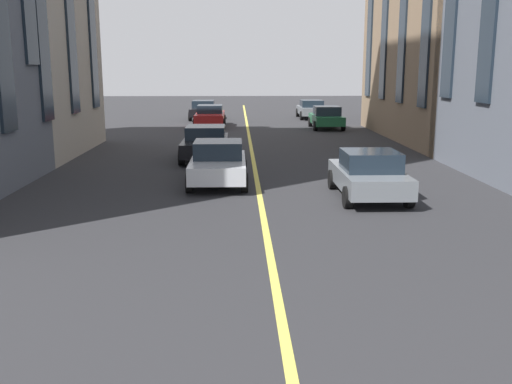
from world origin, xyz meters
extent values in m
cube|color=#D8C64C|center=(20.00, 0.00, 0.00)|extent=(80.00, 0.16, 0.01)
cube|color=black|center=(43.77, 3.14, 0.59)|extent=(4.40, 1.80, 0.55)
cube|color=#19232D|center=(43.99, 3.14, 1.12)|extent=(1.85, 1.58, 0.50)
cylinder|color=black|center=(42.32, 2.28, 0.32)|extent=(0.64, 0.22, 0.64)
cylinder|color=black|center=(42.32, 4.01, 0.32)|extent=(0.64, 0.22, 0.64)
cylinder|color=black|center=(45.22, 2.28, 0.32)|extent=(0.64, 0.22, 0.64)
cylinder|color=black|center=(45.22, 4.01, 0.32)|extent=(0.64, 0.22, 0.64)
cube|color=#1E6038|center=(36.83, -4.90, 0.57)|extent=(3.90, 1.75, 0.55)
cube|color=#19232D|center=(36.63, -4.90, 1.12)|extent=(1.64, 1.54, 0.55)
cylinder|color=black|center=(38.12, -4.06, 0.30)|extent=(0.60, 0.21, 0.60)
cylinder|color=black|center=(38.12, -5.74, 0.30)|extent=(0.60, 0.21, 0.60)
cylinder|color=black|center=(35.54, -4.06, 0.30)|extent=(0.60, 0.21, 0.60)
cylinder|color=black|center=(35.54, -5.74, 0.30)|extent=(0.60, 0.21, 0.60)
cube|color=#B21E1E|center=(38.34, 2.41, 0.59)|extent=(4.40, 1.80, 0.55)
cube|color=#19232D|center=(38.56, 2.41, 1.12)|extent=(1.85, 1.58, 0.50)
cylinder|color=black|center=(36.89, 1.54, 0.32)|extent=(0.64, 0.22, 0.64)
cylinder|color=black|center=(36.89, 3.27, 0.32)|extent=(0.64, 0.22, 0.64)
cylinder|color=black|center=(39.80, 1.54, 0.32)|extent=(0.64, 0.22, 0.64)
cylinder|color=black|center=(39.80, 3.27, 0.32)|extent=(0.64, 0.22, 0.64)
cube|color=slate|center=(44.41, -4.90, 0.59)|extent=(4.40, 1.80, 0.55)
cube|color=#19232D|center=(44.19, -4.90, 1.12)|extent=(1.85, 1.58, 0.50)
cylinder|color=black|center=(45.87, -4.04, 0.32)|extent=(0.64, 0.22, 0.64)
cylinder|color=black|center=(45.87, -5.76, 0.32)|extent=(0.64, 0.22, 0.64)
cylinder|color=black|center=(42.96, -4.04, 0.32)|extent=(0.64, 0.22, 0.64)
cylinder|color=black|center=(42.96, -5.76, 0.32)|extent=(0.64, 0.22, 0.64)
cube|color=black|center=(24.50, 1.97, 0.59)|extent=(4.40, 1.80, 0.55)
cube|color=#19232D|center=(24.72, 1.97, 1.12)|extent=(1.85, 1.58, 0.50)
cylinder|color=black|center=(23.05, 1.10, 0.32)|extent=(0.64, 0.22, 0.64)
cylinder|color=black|center=(23.05, 2.83, 0.32)|extent=(0.64, 0.22, 0.64)
cylinder|color=black|center=(25.95, 1.10, 0.32)|extent=(0.64, 0.22, 0.64)
cylinder|color=black|center=(25.95, 2.83, 0.32)|extent=(0.64, 0.22, 0.64)
cube|color=slate|center=(17.09, -3.16, 0.57)|extent=(3.90, 1.75, 0.55)
cube|color=#19232D|center=(16.89, -3.16, 1.12)|extent=(1.64, 1.54, 0.55)
cylinder|color=black|center=(18.38, -2.32, 0.30)|extent=(0.60, 0.21, 0.60)
cylinder|color=black|center=(18.38, -4.00, 0.30)|extent=(0.60, 0.21, 0.60)
cylinder|color=black|center=(15.80, -2.32, 0.30)|extent=(0.60, 0.21, 0.60)
cylinder|color=black|center=(15.80, -4.00, 0.30)|extent=(0.60, 0.21, 0.60)
cube|color=#B7BABF|center=(19.22, 1.28, 0.57)|extent=(3.90, 1.75, 0.55)
cube|color=#19232D|center=(19.41, 1.28, 1.12)|extent=(1.64, 1.54, 0.55)
cylinder|color=black|center=(17.93, 0.44, 0.30)|extent=(0.60, 0.21, 0.60)
cylinder|color=black|center=(17.93, 2.12, 0.30)|extent=(0.60, 0.21, 0.60)
cylinder|color=black|center=(20.51, 0.44, 0.30)|extent=(0.60, 0.21, 0.60)
cylinder|color=black|center=(20.51, 2.12, 0.30)|extent=(0.60, 0.21, 0.60)
cube|color=#19232D|center=(37.00, -7.45, 7.47)|extent=(1.10, 0.10, 10.92)
camera|label=1|loc=(0.49, 0.65, 3.73)|focal=40.97mm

